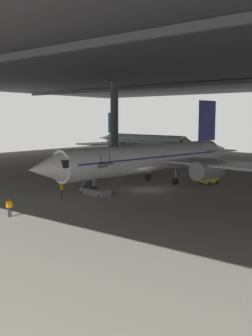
{
  "coord_description": "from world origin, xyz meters",
  "views": [
    {
      "loc": [
        26.25,
        -36.17,
        8.02
      ],
      "look_at": [
        -1.44,
        -1.28,
        2.43
      ],
      "focal_mm": 41.92,
      "sensor_mm": 36.0,
      "label": 1
    }
  ],
  "objects_px": {
    "airplane_distant": "(142,141)",
    "crew_worker_near_nose": "(9,206)",
    "crew_worker_by_stairs": "(61,189)",
    "boarding_stairs": "(95,189)",
    "airplane_main": "(152,158)",
    "baggage_tug": "(209,180)"
  },
  "relations": [
    {
      "from": "crew_worker_by_stairs",
      "to": "baggage_tug",
      "type": "relative_size",
      "value": 0.74
    },
    {
      "from": "airplane_main",
      "to": "crew_worker_by_stairs",
      "type": "distance_m",
      "value": 13.05
    },
    {
      "from": "airplane_distant",
      "to": "crew_worker_by_stairs",
      "type": "bearing_deg",
      "value": -63.47
    },
    {
      "from": "crew_worker_near_nose",
      "to": "airplane_distant",
      "type": "xyz_separation_m",
      "value": [
        -24.47,
        52.17,
        2.19
      ]
    },
    {
      "from": "airplane_main",
      "to": "crew_worker_near_nose",
      "type": "relative_size",
      "value": 21.05
    },
    {
      "from": "crew_worker_near_nose",
      "to": "crew_worker_by_stairs",
      "type": "relative_size",
      "value": 0.9
    },
    {
      "from": "crew_worker_near_nose",
      "to": "crew_worker_by_stairs",
      "type": "xyz_separation_m",
      "value": [
        -2.32,
        7.82,
        0.12
      ]
    },
    {
      "from": "boarding_stairs",
      "to": "airplane_distant",
      "type": "relative_size",
      "value": 0.15
    },
    {
      "from": "boarding_stairs",
      "to": "airplane_distant",
      "type": "height_order",
      "value": "airplane_distant"
    },
    {
      "from": "crew_worker_near_nose",
      "to": "airplane_distant",
      "type": "bearing_deg",
      "value": 115.12
    },
    {
      "from": "crew_worker_near_nose",
      "to": "crew_worker_by_stairs",
      "type": "height_order",
      "value": "crew_worker_by_stairs"
    },
    {
      "from": "airplane_distant",
      "to": "baggage_tug",
      "type": "relative_size",
      "value": 12.38
    },
    {
      "from": "airplane_main",
      "to": "baggage_tug",
      "type": "relative_size",
      "value": 13.99
    },
    {
      "from": "airplane_main",
      "to": "baggage_tug",
      "type": "bearing_deg",
      "value": 41.99
    },
    {
      "from": "airplane_distant",
      "to": "crew_worker_near_nose",
      "type": "bearing_deg",
      "value": -64.88
    },
    {
      "from": "crew_worker_near_nose",
      "to": "airplane_main",
      "type": "bearing_deg",
      "value": 90.03
    },
    {
      "from": "crew_worker_by_stairs",
      "to": "airplane_distant",
      "type": "relative_size",
      "value": 0.06
    },
    {
      "from": "airplane_main",
      "to": "boarding_stairs",
      "type": "distance_m",
      "value": 9.62
    },
    {
      "from": "baggage_tug",
      "to": "airplane_distant",
      "type": "bearing_deg",
      "value": 137.97
    },
    {
      "from": "boarding_stairs",
      "to": "airplane_distant",
      "type": "xyz_separation_m",
      "value": [
        -23.67,
        40.96,
        2.37
      ]
    },
    {
      "from": "airplane_distant",
      "to": "baggage_tug",
      "type": "xyz_separation_m",
      "value": [
        29.83,
        -26.88,
        -2.56
      ]
    },
    {
      "from": "crew_worker_near_nose",
      "to": "crew_worker_by_stairs",
      "type": "distance_m",
      "value": 8.16
    }
  ]
}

